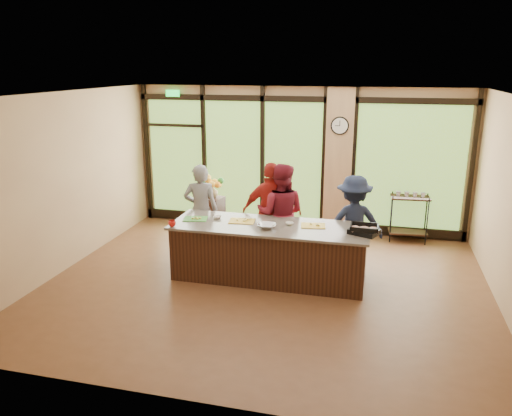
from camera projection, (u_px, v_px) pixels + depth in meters
The scene contains 24 objects.
floor at pixel (265, 285), 8.04m from camera, with size 7.00×7.00×0.00m, color brown.
ceiling at pixel (266, 95), 7.21m from camera, with size 7.00×7.00×0.00m, color white.
back_wall at pixel (298, 160), 10.42m from camera, with size 7.00×7.00×0.00m, color tan.
left_wall at pixel (64, 182), 8.44m from camera, with size 6.00×6.00×0.00m, color tan.
window_wall at pixel (305, 166), 10.37m from camera, with size 6.90×0.12×3.00m.
island_base at pixel (269, 253), 8.20m from camera, with size 3.10×1.00×0.88m, color #321A10.
countertop at pixel (270, 226), 8.07m from camera, with size 3.20×1.10×0.04m, color slate.
wall_clock at pixel (340, 126), 9.89m from camera, with size 0.36×0.04×0.36m.
cook_left at pixel (201, 210), 9.11m from camera, with size 0.62×0.41×1.71m, color slate.
cook_midleft at pixel (281, 214), 8.76m from camera, with size 0.87×0.68×1.79m, color maroon.
cook_midright at pixel (272, 212), 8.85m from camera, with size 1.05×0.44×1.79m, color #A21F18.
cook_right at pixel (353, 223), 8.51m from camera, with size 1.06×0.61×1.64m, color #181F36.
roasting_pan at pixel (364, 232), 7.64m from camera, with size 0.42×0.33×0.07m, color black.
mixing_bowl at pixel (267, 226), 7.90m from camera, with size 0.29×0.29×0.07m, color silver.
cutting_board_left at pixel (195, 219), 8.37m from camera, with size 0.39×0.29×0.01m, color green.
cutting_board_center at pixel (242, 221), 8.26m from camera, with size 0.42×0.31×0.01m, color gold.
cutting_board_right at pixel (313, 226), 8.02m from camera, with size 0.39×0.29×0.01m, color gold.
prep_bowl_near at pixel (217, 217), 8.40m from camera, with size 0.14×0.14×0.04m, color white.
prep_bowl_mid at pixel (289, 224), 8.07m from camera, with size 0.13×0.13×0.04m, color white.
prep_bowl_far at pixel (248, 218), 8.38m from camera, with size 0.12×0.12×0.03m, color white.
red_ramekin at pixel (172, 224), 7.98m from camera, with size 0.12×0.12×0.10m, color red.
flower_stand at pixel (213, 217), 10.24m from camera, with size 0.41×0.41×0.82m, color #321A10.
flower_vase at pixel (212, 191), 10.10m from camera, with size 0.24×0.24×0.25m, color olive.
bar_cart at pixel (409, 212), 9.90m from camera, with size 0.77×0.48×1.01m.
Camera 1 is at (1.64, -7.20, 3.43)m, focal length 35.00 mm.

